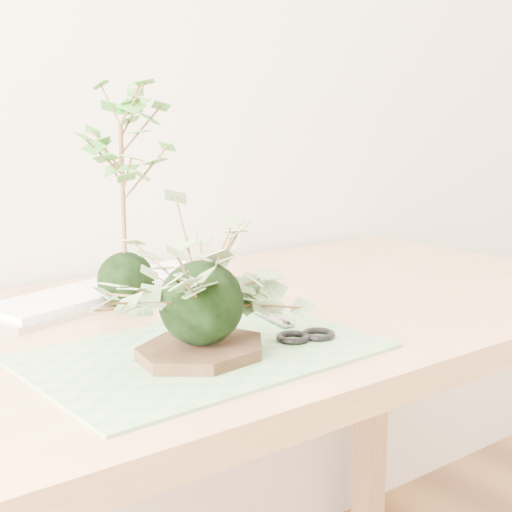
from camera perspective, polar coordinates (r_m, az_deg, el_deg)
name	(u,v)px	position (r m, az deg, el deg)	size (l,w,h in m)	color
desk	(172,379)	(1.07, -6.76, -9.74)	(1.60, 0.70, 0.74)	tan
cutting_mat	(205,352)	(0.90, -4.12, -7.66)	(0.42, 0.28, 0.00)	#5D9660
stone_dish	(202,350)	(0.88, -4.35, -7.51)	(0.18, 0.18, 0.01)	black
ivy_kokedama	(201,263)	(0.85, -4.45, -0.60)	(0.31, 0.31, 0.21)	black
maple_kokedama	(121,140)	(1.09, -10.75, 9.11)	(0.25, 0.25, 0.37)	black
keyboard	(110,290)	(1.21, -11.57, -2.65)	(0.49, 0.27, 0.02)	silver
scissors	(302,330)	(0.97, 3.73, -5.96)	(0.09, 0.19, 0.01)	gray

